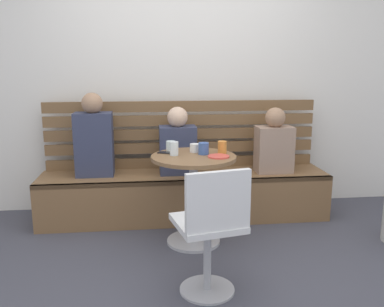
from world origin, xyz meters
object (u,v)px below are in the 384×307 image
object	(u,v)px
cup_glass_short	(171,146)
cup_ceramic_white	(195,148)
booth_bench	(185,196)
person_adult	(94,139)
person_child_left	(274,144)
cafe_table	(194,182)
cup_water_clear	(174,149)
cup_tumbler_orange	(222,147)
plate_small	(219,156)
person_child_middle	(178,144)
white_chair	(211,228)
cup_mug_blue	(204,149)
phone_on_table	(167,153)

from	to	relation	value
cup_glass_short	cup_ceramic_white	world-z (taller)	cup_glass_short
cup_ceramic_white	booth_bench	bearing A→B (deg)	95.43
person_adult	person_child_left	bearing A→B (deg)	-2.22
cup_glass_short	cup_ceramic_white	bearing A→B (deg)	-26.67
cafe_table	cup_water_clear	xyz separation A→B (m)	(-0.15, 0.03, 0.28)
cup_tumbler_orange	plate_small	xyz separation A→B (m)	(-0.05, -0.14, -0.04)
person_child_middle	cafe_table	bearing A→B (deg)	-82.27
cup_ceramic_white	cup_water_clear	bearing A→B (deg)	-150.64
booth_bench	cafe_table	bearing A→B (deg)	-88.25
cafe_table	cup_glass_short	size ratio (longest dim) A/B	9.25
white_chair	cup_water_clear	size ratio (longest dim) A/B	7.73
person_child_middle	cup_glass_short	world-z (taller)	person_child_middle
booth_bench	white_chair	size ratio (longest dim) A/B	3.18
white_chair	person_child_middle	xyz separation A→B (m)	(-0.10, 1.41, 0.25)
person_child_middle	cup_ceramic_white	size ratio (longest dim) A/B	7.88
white_chair	cup_ceramic_white	size ratio (longest dim) A/B	10.63
cup_water_clear	plate_small	size ratio (longest dim) A/B	0.65
cup_glass_short	cup_mug_blue	distance (m)	0.31
person_child_left	cup_water_clear	world-z (taller)	person_child_left
white_chair	cup_ceramic_white	bearing A→B (deg)	89.46
cafe_table	white_chair	distance (m)	0.81
cafe_table	cup_ceramic_white	bearing A→B (deg)	79.23
cup_water_clear	cup_tumbler_orange	size ratio (longest dim) A/B	1.10
person_adult	phone_on_table	bearing A→B (deg)	-37.65
booth_bench	cup_glass_short	xyz separation A→B (m)	(-0.15, -0.35, 0.56)
white_chair	cup_mug_blue	xyz separation A→B (m)	(0.07, 0.85, 0.32)
person_adult	white_chair	bearing A→B (deg)	-58.74
booth_bench	cup_glass_short	distance (m)	0.67
cup_water_clear	cup_mug_blue	bearing A→B (deg)	2.58
person_child_middle	cup_ceramic_white	distance (m)	0.48
phone_on_table	person_child_middle	bearing A→B (deg)	6.11
cup_tumbler_orange	phone_on_table	world-z (taller)	cup_tumbler_orange
cup_mug_blue	person_child_middle	bearing A→B (deg)	106.79
booth_bench	person_child_left	world-z (taller)	person_child_left
cup_glass_short	plate_small	world-z (taller)	cup_glass_short
cup_tumbler_orange	plate_small	distance (m)	0.16
booth_bench	cup_tumbler_orange	bearing A→B (deg)	-62.83
cup_mug_blue	cup_tumbler_orange	world-z (taller)	cup_tumbler_orange
cup_glass_short	plate_small	bearing A→B (deg)	-40.43
cup_ceramic_white	cup_glass_short	bearing A→B (deg)	153.33
cafe_table	cup_tumbler_orange	distance (m)	0.37
white_chair	person_child_left	world-z (taller)	person_child_left
cup_ceramic_white	person_child_middle	bearing A→B (deg)	102.78
person_child_left	cup_water_clear	distance (m)	1.12
cup_glass_short	cup_water_clear	xyz separation A→B (m)	(0.02, -0.20, 0.02)
person_child_left	phone_on_table	xyz separation A→B (m)	(-1.04, -0.43, 0.03)
cup_glass_short	person_adult	bearing A→B (deg)	150.51
cafe_table	person_child_middle	xyz separation A→B (m)	(-0.08, 0.59, 0.20)
person_adult	cup_ceramic_white	size ratio (longest dim) A/B	9.55
person_child_middle	cup_ceramic_white	xyz separation A→B (m)	(0.11, -0.46, 0.06)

